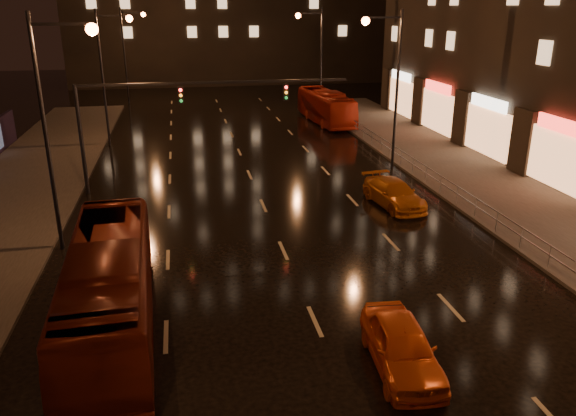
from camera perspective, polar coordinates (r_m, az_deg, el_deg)
The scene contains 8 objects.
ground at distance 34.07m, azimuth -3.52°, elevation 2.46°, with size 140.00×140.00×0.00m, color black.
sidewalk_right at distance 33.96m, azimuth 20.90°, elevation 1.22°, with size 7.00×70.00×0.15m, color #38332D.
traffic_signal at distance 32.74m, azimuth -12.64°, elevation 9.83°, with size 15.31×0.32×6.20m.
railing_right at distance 34.72m, azimuth 13.87°, elevation 3.78°, with size 0.05×56.00×1.00m.
bus_red at distance 19.51m, azimuth -17.66°, elevation -7.51°, with size 2.54×10.86×3.03m, color #5F1A0D.
bus_curb at distance 52.28m, azimuth 3.84°, elevation 10.23°, with size 2.45×10.47×2.92m, color #AC2511.
taxi_near at distance 17.33m, azimuth 11.47°, elevation -13.57°, with size 1.74×4.33×1.47m, color orange.
taxi_far at distance 30.61m, azimuth 10.72°, elevation 1.45°, with size 1.92×4.73×1.37m, color #CD6A13.
Camera 1 is at (-4.05, -12.27, 10.17)m, focal length 35.00 mm.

